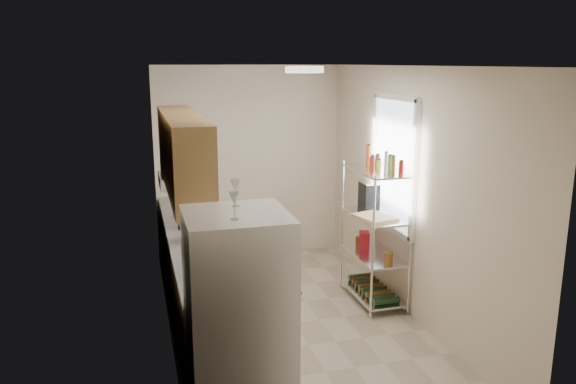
# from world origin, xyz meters

# --- Properties ---
(room) EXTENTS (2.52, 4.42, 2.62)m
(room) POSITION_xyz_m (0.00, 0.00, 1.30)
(room) COLOR #B8AC95
(room) RESTS_ON ground
(counter_run) EXTENTS (0.63, 3.51, 0.90)m
(counter_run) POSITION_xyz_m (-0.92, 0.44, 0.45)
(counter_run) COLOR #A17244
(counter_run) RESTS_ON ground
(upper_cabinets) EXTENTS (0.33, 2.20, 0.72)m
(upper_cabinets) POSITION_xyz_m (-1.05, 0.10, 1.81)
(upper_cabinets) COLOR #A17244
(upper_cabinets) RESTS_ON room
(range_hood) EXTENTS (0.50, 0.60, 0.12)m
(range_hood) POSITION_xyz_m (-1.00, 0.90, 1.39)
(range_hood) COLOR #B7BABC
(range_hood) RESTS_ON room
(window) EXTENTS (0.06, 1.00, 1.46)m
(window) POSITION_xyz_m (1.23, 0.35, 1.55)
(window) COLOR white
(window) RESTS_ON room
(bakers_rack) EXTENTS (0.45, 0.90, 1.73)m
(bakers_rack) POSITION_xyz_m (1.00, 0.30, 1.11)
(bakers_rack) COLOR silver
(bakers_rack) RESTS_ON ground
(ceiling_dome) EXTENTS (0.34, 0.34, 0.05)m
(ceiling_dome) POSITION_xyz_m (0.00, -0.30, 2.57)
(ceiling_dome) COLOR white
(ceiling_dome) RESTS_ON room
(refrigerator) EXTENTS (0.69, 0.69, 1.67)m
(refrigerator) POSITION_xyz_m (-0.87, -1.62, 0.83)
(refrigerator) COLOR white
(refrigerator) RESTS_ON ground
(wine_glass_a) EXTENTS (0.06, 0.06, 0.18)m
(wine_glass_a) POSITION_xyz_m (-0.91, -1.77, 1.76)
(wine_glass_a) COLOR silver
(wine_glass_a) RESTS_ON refrigerator
(wine_glass_b) EXTENTS (0.07, 0.07, 0.19)m
(wine_glass_b) POSITION_xyz_m (-0.84, -1.44, 1.76)
(wine_glass_b) COLOR silver
(wine_glass_b) RESTS_ON refrigerator
(rice_cooker) EXTENTS (0.25, 0.25, 0.21)m
(rice_cooker) POSITION_xyz_m (-0.94, 0.24, 1.00)
(rice_cooker) COLOR white
(rice_cooker) RESTS_ON counter_run
(frying_pan_large) EXTENTS (0.34, 0.34, 0.05)m
(frying_pan_large) POSITION_xyz_m (-0.95, 0.69, 0.92)
(frying_pan_large) COLOR black
(frying_pan_large) RESTS_ON counter_run
(frying_pan_small) EXTENTS (0.31, 0.31, 0.05)m
(frying_pan_small) POSITION_xyz_m (-0.96, 1.18, 0.93)
(frying_pan_small) COLOR black
(frying_pan_small) RESTS_ON counter_run
(cutting_board) EXTENTS (0.42, 0.49, 0.03)m
(cutting_board) POSITION_xyz_m (0.93, 0.15, 1.03)
(cutting_board) COLOR tan
(cutting_board) RESTS_ON bakers_rack
(espresso_machine) EXTENTS (0.18, 0.26, 0.30)m
(espresso_machine) POSITION_xyz_m (1.07, 0.63, 1.16)
(espresso_machine) COLOR black
(espresso_machine) RESTS_ON bakers_rack
(storage_bag) EXTENTS (0.15, 0.18, 0.18)m
(storage_bag) POSITION_xyz_m (1.00, 0.55, 0.65)
(storage_bag) COLOR #B51621
(storage_bag) RESTS_ON bakers_rack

